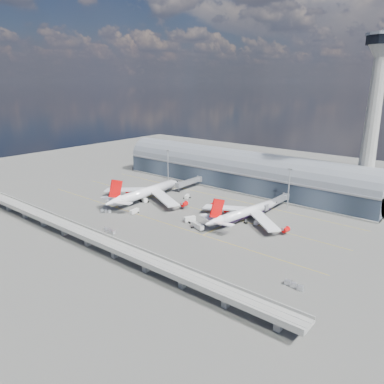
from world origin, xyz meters
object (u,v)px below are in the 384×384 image
Objects in this scene: airliner_right at (244,213)px; cargo_train_0 at (106,211)px; floodlight_mast_left at (168,165)px; cargo_train_1 at (110,231)px; service_truck_0 at (134,211)px; cargo_train_2 at (294,285)px; control_tower at (372,125)px; service_truck_1 at (144,200)px; service_truck_5 at (187,197)px; service_truck_3 at (190,219)px; floodlight_mast_right at (289,188)px; airliner_left at (145,193)px; service_truck_4 at (257,222)px; service_truck_2 at (198,226)px.

airliner_right is 82.55m from cargo_train_0.
cargo_train_1 is (45.54, -93.36, -12.65)m from floodlight_mast_left.
service_truck_0 is 110.85m from cargo_train_2.
control_tower is 144.14m from service_truck_1.
service_truck_3 is at bearing -72.02° from service_truck_5.
floodlight_mast_left is at bearing 50.69° from cargo_train_2.
cargo_train_0 is (-48.92, -20.31, -0.70)m from service_truck_3.
airliner_right is at bearing -57.72° from service_truck_1.
service_truck_1 reaches higher than service_truck_0.
cargo_train_1 is (23.40, -47.02, -0.52)m from service_truck_1.
floodlight_mast_right is 37.15m from airliner_right.
airliner_left reaches higher than cargo_train_2.
service_truck_4 is (77.59, 10.34, -4.66)m from airliner_left.
service_truck_0 is at bearing 71.64° from cargo_train_2.
floodlight_mast_right is 65.15m from service_truck_2.
service_truck_0 is 0.80× the size of cargo_train_2.
airliner_right is (69.90, 9.63, -1.07)m from airliner_left.
airliner_left is 70.57m from airliner_right.
floodlight_mast_right is 94.05m from cargo_train_2.
service_truck_2 is (44.14, 5.21, 0.21)m from service_truck_0.
control_tower is at bearing -27.16° from cargo_train_0.
service_truck_4 is (7.69, 0.71, -3.59)m from airliner_right.
airliner_right is 54.07m from service_truck_5.
service_truck_3 is at bearing -15.97° from airliner_left.
service_truck_1 is (-112.86, -74.34, -50.13)m from control_tower.
control_tower is 22.32× the size of service_truck_4.
service_truck_4 is at bearing -41.97° from cargo_train_1.
service_truck_3 is 44.60m from cargo_train_1.
airliner_right is (-44.28, -62.88, -46.78)m from control_tower.
cargo_train_0 is at bearing -130.17° from service_truck_3.
service_truck_3 reaches higher than service_truck_5.
service_truck_1 is 1.23× the size of service_truck_4.
service_truck_1 reaches higher than service_truck_4.
airliner_right is at bearing -21.03° from floodlight_mast_left.
floodlight_mast_left is 104.64m from cargo_train_1.
floodlight_mast_left reaches higher than cargo_train_0.
service_truck_2 is 1.18× the size of cargo_train_0.
service_truck_1 is 52.52m from cargo_train_1.
floodlight_mast_right is at bearing -141.34° from control_tower.
floodlight_mast_right reaches higher than service_truck_1.
service_truck_2 is at bearing -43.87° from cargo_train_1.
airliner_right is at bearing 67.61° from service_truck_3.
floodlight_mast_right is at bearing -4.05° from service_truck_2.
service_truck_0 is at bearing -121.00° from service_truck_5.
service_truck_2 is (55.32, -13.59, 0.07)m from service_truck_1.
control_tower reaches higher than service_truck_4.
airliner_left reaches higher than cargo_train_1.
service_truck_3 is (-67.46, -82.56, -50.08)m from control_tower.
service_truck_3 is at bearing 9.19° from service_truck_0.
service_truck_0 is at bearing -126.46° from service_truck_1.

